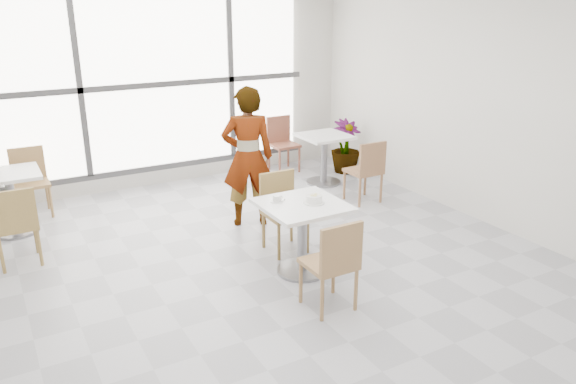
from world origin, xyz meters
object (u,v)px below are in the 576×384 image
person (248,157)px  plant_right (345,146)px  main_table (302,225)px  coffee_cup (277,199)px  oatmeal_bowl (314,199)px  bg_chair_right_near (367,168)px  bg_table_left (11,194)px  bg_chair_left_near (15,222)px  bg_table_right (324,152)px  chair_far (282,206)px  bg_chair_left_far (30,177)px  bg_chair_right_far (282,140)px  chair_near (334,260)px

person → plant_right: 2.63m
main_table → coffee_cup: 0.36m
oatmeal_bowl → bg_chair_right_near: bg_chair_right_near is taller
bg_table_left → plant_right: bearing=1.0°
coffee_cup → bg_chair_left_near: 2.71m
main_table → bg_table_right: (1.78, 2.33, -0.04)m
bg_table_left → bg_table_right: (4.25, -0.23, 0.00)m
bg_table_right → bg_chair_right_near: 1.01m
chair_far → bg_chair_left_far: size_ratio=1.00×
bg_table_left → bg_chair_right_far: bg_chair_right_far is taller
coffee_cup → person: 1.31m
oatmeal_bowl → bg_table_left: 3.68m
chair_far → bg_chair_left_far: 3.41m
coffee_cup → bg_chair_left_far: size_ratio=0.18×
main_table → bg_table_left: 3.56m
bg_table_right → bg_chair_right_near: bearing=-87.9°
main_table → bg_chair_left_far: bg_chair_left_far is taller
plant_right → bg_table_left: bearing=-179.0°
bg_chair_right_near → bg_chair_right_far: same height
coffee_cup → bg_chair_right_far: (1.76, 3.10, -0.28)m
main_table → bg_chair_right_near: 2.25m
bg_chair_left_near → bg_chair_right_near: (4.31, -0.24, 0.00)m
person → bg_chair_left_far: size_ratio=1.97×
chair_near → bg_table_right: chair_near is taller
bg_table_right → coffee_cup: bearing=-132.3°
person → bg_table_left: (-2.57, 1.12, -0.37)m
plant_right → chair_far: bearing=-138.4°
bg_chair_left_near → coffee_cup: bearing=148.7°
coffee_cup → bg_chair_left_near: bearing=148.7°
bg_chair_right_near → coffee_cup: bearing=29.9°
person → bg_chair_right_far: size_ratio=1.97×
bg_table_left → bg_table_right: same height
chair_near → chair_far: same height
bg_table_right → bg_chair_right_near: (0.04, -1.01, 0.01)m
bg_table_right → main_table: bearing=-127.3°
bg_chair_right_near → bg_chair_right_far: size_ratio=1.00×
oatmeal_bowl → plant_right: 3.56m
person → bg_chair_left_far: bearing=-15.9°
oatmeal_bowl → person: size_ratio=0.12×
bg_table_left → bg_chair_right_near: bg_chair_right_near is taller
main_table → bg_table_left: bearing=133.9°
chair_near → bg_table_left: size_ratio=1.16×
bg_chair_left_far → person: bearing=-36.3°
oatmeal_bowl → bg_chair_left_near: (-2.60, 1.61, -0.29)m
bg_chair_right_far → bg_table_left: bearing=-170.2°
coffee_cup → plant_right: (2.59, 2.48, -0.36)m
oatmeal_bowl → person: (-0.01, 1.49, 0.06)m
chair_near → plant_right: (2.54, 3.43, -0.08)m
person → bg_chair_left_near: bearing=17.7°
chair_far → bg_table_right: chair_far is taller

